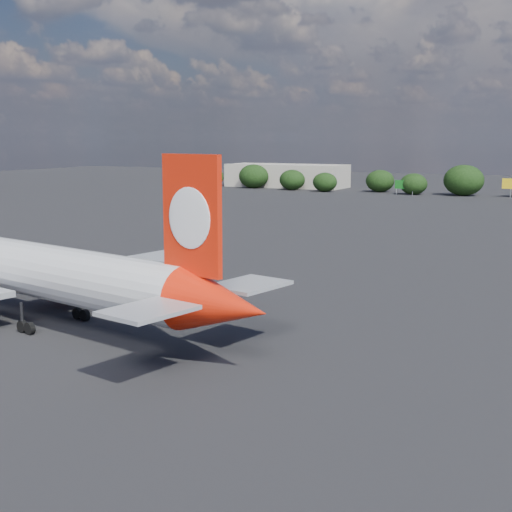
% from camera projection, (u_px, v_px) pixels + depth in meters
% --- Properties ---
extents(ground, '(500.00, 500.00, 0.00)m').
position_uv_depth(ground, '(308.00, 254.00, 107.51)').
color(ground, black).
rests_on(ground, ground).
extents(qantas_airliner, '(49.34, 47.13, 16.15)m').
position_uv_depth(qantas_airliner, '(47.00, 274.00, 65.90)').
color(qantas_airliner, silver).
rests_on(qantas_airliner, ground).
extents(terminal_building, '(42.00, 16.00, 8.00)m').
position_uv_depth(terminal_building, '(287.00, 176.00, 251.96)').
color(terminal_building, '#A1988B').
rests_on(terminal_building, ground).
extents(highway_sign, '(6.00, 0.30, 4.50)m').
position_uv_depth(highway_sign, '(405.00, 185.00, 216.76)').
color(highway_sign, '#125E18').
rests_on(highway_sign, ground).
extents(billboard_yellow, '(5.00, 0.30, 5.50)m').
position_uv_depth(billboard_yellow, '(511.00, 184.00, 208.27)').
color(billboard_yellow, yellow).
rests_on(billboard_yellow, ground).
extents(horizon_treeline, '(206.17, 14.61, 9.29)m').
position_uv_depth(horizon_treeline, '(480.00, 184.00, 210.96)').
color(horizon_treeline, black).
rests_on(horizon_treeline, ground).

